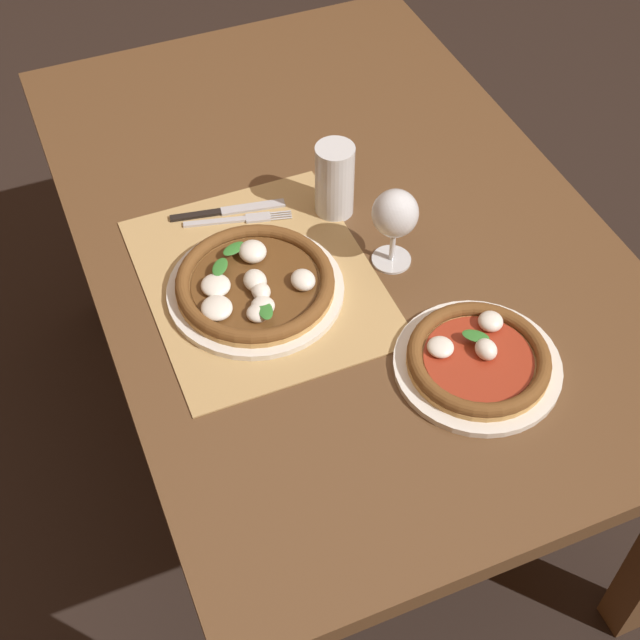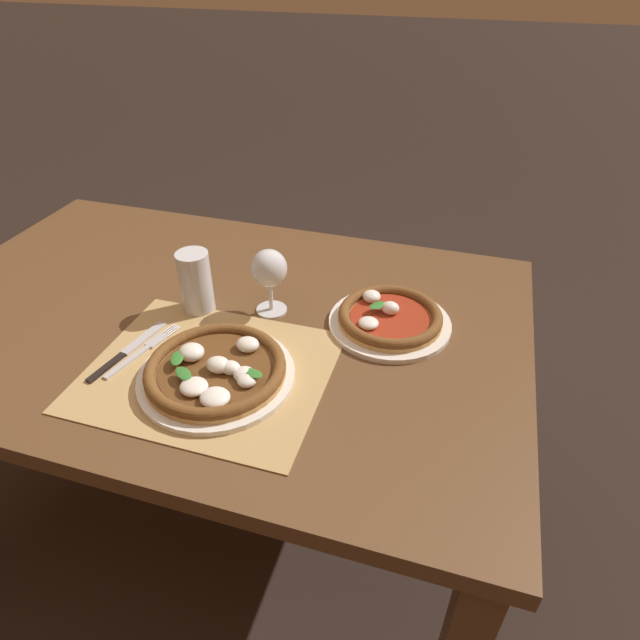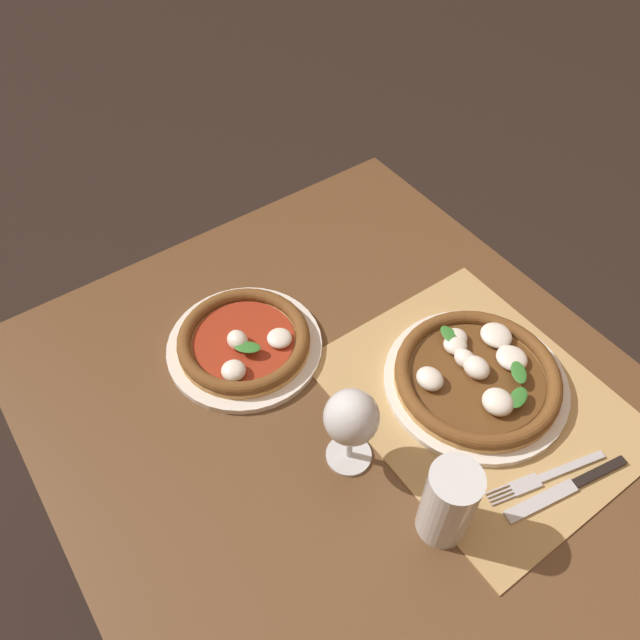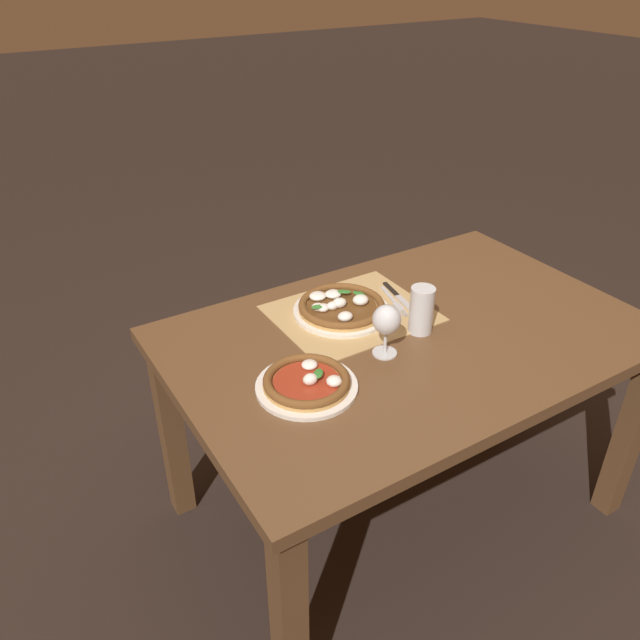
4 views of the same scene
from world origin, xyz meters
The scene contains 9 objects.
ground_plane centered at (0.00, 0.00, 0.00)m, with size 24.00×24.00×0.00m, color black.
dining_table centered at (0.00, 0.00, 0.64)m, with size 1.41×0.92×0.74m.
paper_placemat centered at (0.09, -0.18, 0.74)m, with size 0.47×0.39×0.00m, color tan.
pizza_near centered at (0.11, -0.20, 0.76)m, with size 0.30×0.30×0.05m.
pizza_far centered at (0.40, 0.07, 0.76)m, with size 0.27×0.27×0.05m.
wine_glass centered at (0.13, 0.05, 0.85)m, with size 0.08×0.08×0.16m.
pint_glass centered at (-0.03, 0.01, 0.81)m, with size 0.07×0.07×0.15m.
fork centered at (-0.07, -0.17, 0.75)m, with size 0.06×0.20×0.00m.
knife centered at (-0.10, -0.18, 0.75)m, with size 0.05×0.21×0.01m.
Camera 4 is at (1.05, 1.19, 1.74)m, focal length 35.00 mm.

